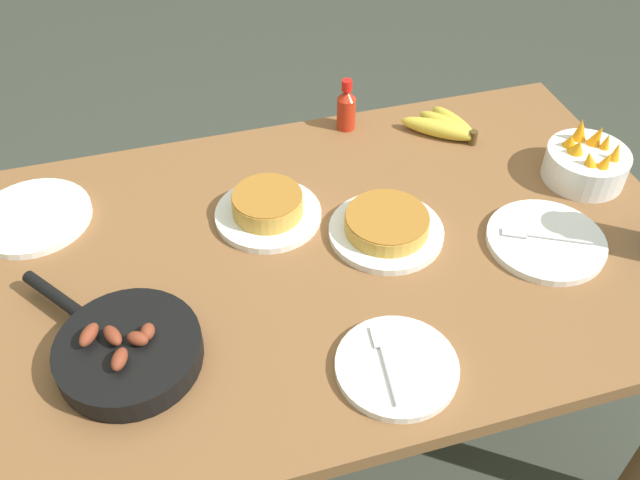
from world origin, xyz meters
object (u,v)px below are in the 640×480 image
object	(u,v)px
frittata_plate_side	(268,208)
hot_sauce_bottle	(346,107)
empty_plate_far_right	(33,217)
fruit_bowl_mango	(586,162)
banana_bunch	(446,126)
empty_plate_near_front	(397,367)
frittata_plate_center	(386,227)
skillet	(127,350)
empty_plate_far_left	(546,241)

from	to	relation	value
frittata_plate_side	hot_sauce_bottle	world-z (taller)	hot_sauce_bottle
empty_plate_far_right	fruit_bowl_mango	size ratio (longest dim) A/B	1.33
banana_bunch	frittata_plate_side	distance (m)	0.52
empty_plate_near_front	fruit_bowl_mango	bearing A→B (deg)	32.52
frittata_plate_center	hot_sauce_bottle	distance (m)	0.39
banana_bunch	skillet	bearing A→B (deg)	-149.29
frittata_plate_side	banana_bunch	bearing A→B (deg)	20.40
frittata_plate_side	hot_sauce_bottle	distance (m)	0.38
empty_plate_far_left	banana_bunch	bearing A→B (deg)	95.23
frittata_plate_center	empty_plate_far_left	bearing A→B (deg)	-20.90
banana_bunch	frittata_plate_center	world-z (taller)	frittata_plate_center
skillet	empty_plate_near_front	distance (m)	0.46
skillet	fruit_bowl_mango	xyz separation A→B (m)	(1.02, 0.23, 0.01)
banana_bunch	frittata_plate_side	world-z (taller)	frittata_plate_side
frittata_plate_center	empty_plate_far_right	world-z (taller)	frittata_plate_center
empty_plate_far_right	frittata_plate_center	bearing A→B (deg)	-19.57
frittata_plate_side	hot_sauce_bottle	bearing A→B (deg)	46.41
skillet	hot_sauce_bottle	size ratio (longest dim) A/B	2.68
banana_bunch	empty_plate_near_front	distance (m)	0.72
frittata_plate_center	empty_plate_near_front	distance (m)	0.34
empty_plate_far_right	fruit_bowl_mango	xyz separation A→B (m)	(1.19, -0.19, 0.03)
banana_bunch	fruit_bowl_mango	distance (m)	0.33
fruit_bowl_mango	frittata_plate_side	bearing A→B (deg)	174.83
empty_plate_near_front	skillet	bearing A→B (deg)	161.50
empty_plate_near_front	frittata_plate_side	bearing A→B (deg)	105.61
banana_bunch	empty_plate_far_left	world-z (taller)	banana_bunch
empty_plate_far_left	fruit_bowl_mango	xyz separation A→B (m)	(0.19, 0.17, 0.03)
banana_bunch	hot_sauce_bottle	distance (m)	0.25
skillet	frittata_plate_side	distance (m)	0.43
empty_plate_far_left	hot_sauce_bottle	xyz separation A→B (m)	(-0.26, 0.51, 0.05)
banana_bunch	empty_plate_near_front	world-z (taller)	banana_bunch
empty_plate_far_left	fruit_bowl_mango	bearing A→B (deg)	42.20
empty_plate_far_right	hot_sauce_bottle	size ratio (longest dim) A/B	1.83
empty_plate_near_front	empty_plate_far_right	xyz separation A→B (m)	(-0.60, 0.57, -0.00)
frittata_plate_center	frittata_plate_side	size ratio (longest dim) A/B	1.05
empty_plate_far_left	empty_plate_far_right	size ratio (longest dim) A/B	0.99
frittata_plate_side	empty_plate_near_front	size ratio (longest dim) A/B	1.06
empty_plate_near_front	empty_plate_far_right	bearing A→B (deg)	136.54
banana_bunch	frittata_plate_center	bearing A→B (deg)	-131.46
empty_plate_far_right	banana_bunch	bearing A→B (deg)	3.01
empty_plate_near_front	hot_sauce_bottle	xyz separation A→B (m)	(0.14, 0.71, 0.05)
frittata_plate_center	empty_plate_far_right	bearing A→B (deg)	160.43
hot_sauce_bottle	frittata_plate_side	bearing A→B (deg)	-133.59
empty_plate_far_right	fruit_bowl_mango	distance (m)	1.20
empty_plate_far_left	hot_sauce_bottle	bearing A→B (deg)	117.61
frittata_plate_side	empty_plate_far_right	xyz separation A→B (m)	(-0.48, 0.13, -0.02)
banana_bunch	empty_plate_far_right	world-z (taller)	banana_bunch
skillet	frittata_plate_center	xyz separation A→B (m)	(0.53, 0.17, -0.01)
skillet	empty_plate_near_front	world-z (taller)	skillet
frittata_plate_center	hot_sauce_bottle	size ratio (longest dim) A/B	1.80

